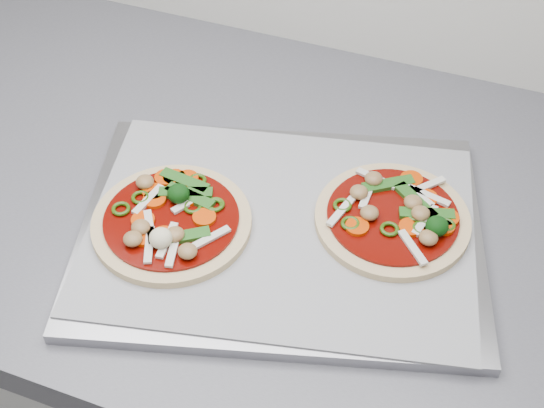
% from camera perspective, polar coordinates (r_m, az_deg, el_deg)
% --- Properties ---
extents(baking_tray, '(0.49, 0.42, 0.01)m').
position_cam_1_polar(baking_tray, '(0.81, 0.68, -2.07)').
color(baking_tray, gray).
rests_on(baking_tray, countertop).
extents(parchment, '(0.46, 0.38, 0.00)m').
position_cam_1_polar(parchment, '(0.80, 0.68, -1.70)').
color(parchment, '#99999E').
rests_on(parchment, baking_tray).
extents(pizza_left, '(0.22, 0.22, 0.03)m').
position_cam_1_polar(pizza_left, '(0.80, -7.60, -1.14)').
color(pizza_left, tan).
rests_on(pizza_left, parchment).
extents(pizza_right, '(0.19, 0.19, 0.03)m').
position_cam_1_polar(pizza_right, '(0.81, 9.37, -0.94)').
color(pizza_right, tan).
rests_on(pizza_right, parchment).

